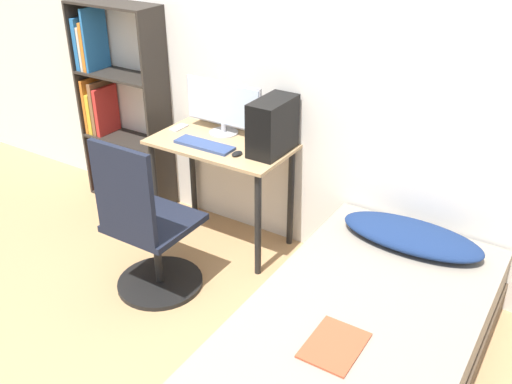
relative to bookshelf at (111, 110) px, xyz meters
name	(u,v)px	position (x,y,z in m)	size (l,w,h in m)	color
ground_plane	(161,371)	(1.60, -1.37, -0.73)	(14.00, 14.00, 0.00)	tan
wall_back	(304,72)	(1.60, 0.16, 0.52)	(8.00, 0.05, 2.50)	silver
desk	(221,162)	(1.14, -0.13, -0.11)	(0.96, 0.53, 0.77)	tan
bookshelf	(111,110)	(0.00, 0.00, 0.00)	(0.73, 0.28, 1.56)	#2D2823
office_chair	(148,236)	(1.11, -0.86, -0.33)	(0.55, 0.55, 1.06)	black
bed	(360,342)	(2.49, -0.82, -0.52)	(1.10, 1.91, 0.43)	#4C3D2D
pillow	(411,236)	(2.49, -0.12, -0.25)	(0.83, 0.36, 0.11)	navy
magazine	(334,345)	(2.48, -1.13, -0.29)	(0.24, 0.32, 0.01)	#B24C2D
monitor	(223,106)	(1.07, 0.02, 0.23)	(0.60, 0.20, 0.37)	#B7B7BC
keyboard	(204,145)	(1.09, -0.23, 0.04)	(0.42, 0.13, 0.02)	#33477A
pc_tower	(273,126)	(1.51, -0.06, 0.21)	(0.19, 0.36, 0.35)	black
mouse	(237,154)	(1.35, -0.23, 0.04)	(0.06, 0.09, 0.02)	black
phone	(179,128)	(0.74, -0.07, 0.04)	(0.07, 0.14, 0.01)	#B7B7BC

